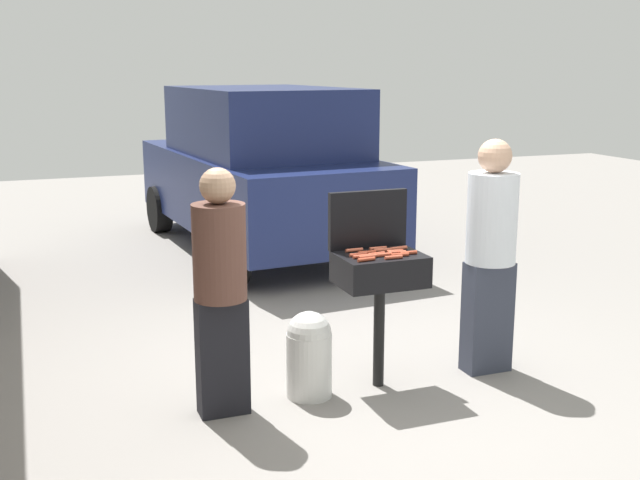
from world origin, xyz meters
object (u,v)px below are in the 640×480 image
at_px(person_right, 491,248).
at_px(hot_dog_6, 383,250).
at_px(hot_dog_11, 397,252).
at_px(hot_dog_14, 362,256).
at_px(hot_dog_2, 395,251).
at_px(hot_dog_5, 400,255).
at_px(hot_dog_1, 367,257).
at_px(parked_minivan, 260,168).
at_px(propane_tank, 309,353).
at_px(hot_dog_7, 376,254).
at_px(hot_dog_13, 358,254).
at_px(person_left, 220,284).
at_px(hot_dog_10, 408,253).
at_px(hot_dog_0, 378,248).
at_px(hot_dog_12, 383,255).
at_px(hot_dog_3, 394,257).
at_px(hot_dog_15, 399,248).
at_px(hot_dog_8, 354,250).
at_px(hot_dog_4, 367,252).
at_px(bbq_grill, 380,275).
at_px(hot_dog_9, 366,259).

bearing_deg(person_right, hot_dog_6, -22.13).
bearing_deg(hot_dog_11, hot_dog_14, -176.55).
bearing_deg(hot_dog_2, hot_dog_5, -97.59).
height_order(hot_dog_1, parked_minivan, parked_minivan).
xyz_separation_m(hot_dog_5, propane_tank, (-0.63, 0.11, -0.67)).
bearing_deg(hot_dog_7, hot_dog_13, 164.12).
distance_m(hot_dog_5, hot_dog_13, 0.29).
height_order(hot_dog_1, person_left, person_left).
distance_m(hot_dog_5, hot_dog_10, 0.09).
height_order(hot_dog_6, hot_dog_13, same).
height_order(hot_dog_0, hot_dog_10, same).
height_order(hot_dog_2, parked_minivan, parked_minivan).
height_order(hot_dog_0, hot_dog_2, same).
xyz_separation_m(hot_dog_7, hot_dog_12, (0.03, -0.04, 0.00)).
distance_m(hot_dog_5, person_right, 0.80).
xyz_separation_m(hot_dog_3, hot_dog_11, (0.08, 0.12, 0.00)).
bearing_deg(hot_dog_15, hot_dog_0, 161.93).
relative_size(hot_dog_0, hot_dog_2, 1.00).
bearing_deg(hot_dog_0, hot_dog_10, -54.94).
relative_size(hot_dog_8, parked_minivan, 0.03).
xyz_separation_m(hot_dog_12, propane_tank, (-0.52, 0.07, -0.67)).
bearing_deg(hot_dog_1, propane_tank, 167.88).
xyz_separation_m(hot_dog_14, person_left, (-1.00, 0.00, -0.10)).
xyz_separation_m(hot_dog_0, hot_dog_5, (0.06, -0.23, 0.00)).
distance_m(hot_dog_4, parked_minivan, 4.49).
height_order(hot_dog_0, person_left, person_left).
bearing_deg(propane_tank, hot_dog_6, 6.21).
relative_size(hot_dog_13, parked_minivan, 0.03).
xyz_separation_m(hot_dog_1, hot_dog_11, (0.25, 0.05, 0.00)).
height_order(bbq_grill, propane_tank, bbq_grill).
distance_m(hot_dog_3, propane_tank, 0.89).
xyz_separation_m(hot_dog_14, propane_tank, (-0.37, 0.06, -0.67)).
distance_m(hot_dog_8, hot_dog_9, 0.29).
distance_m(hot_dog_3, hot_dog_6, 0.22).
bearing_deg(hot_dog_0, hot_dog_4, -145.91).
height_order(propane_tank, parked_minivan, parked_minivan).
bearing_deg(hot_dog_9, hot_dog_12, 26.26).
distance_m(hot_dog_1, propane_tank, 0.78).
bearing_deg(hot_dog_15, propane_tank, -173.94).
bearing_deg(hot_dog_1, hot_dog_6, 38.50).
distance_m(hot_dog_3, hot_dog_15, 0.28).
distance_m(bbq_grill, hot_dog_0, 0.21).
bearing_deg(person_left, person_right, 16.58).
bearing_deg(person_right, bbq_grill, -17.72).
relative_size(hot_dog_0, hot_dog_10, 1.00).
bearing_deg(hot_dog_7, hot_dog_2, 10.81).
xyz_separation_m(hot_dog_3, hot_dog_9, (-0.20, 0.01, 0.00)).
bearing_deg(hot_dog_0, hot_dog_14, -139.21).
distance_m(bbq_grill, hot_dog_12, 0.17).
distance_m(hot_dog_7, hot_dog_13, 0.13).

